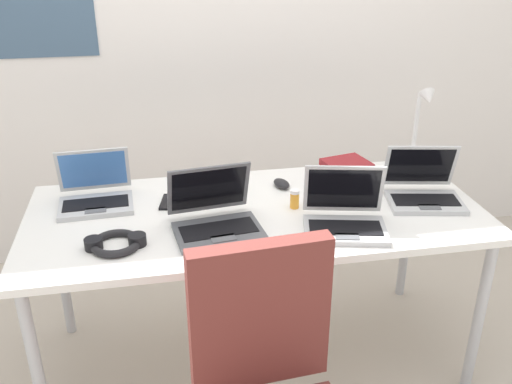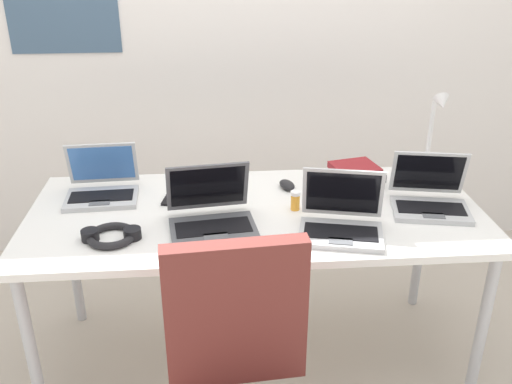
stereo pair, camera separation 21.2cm
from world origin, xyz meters
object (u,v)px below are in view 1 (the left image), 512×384
at_px(laptop_mid_desk, 345,217).
at_px(pill_bottle, 295,198).
at_px(computer_mouse, 282,184).
at_px(book_stack, 348,171).
at_px(laptop_front_left, 95,194).
at_px(laptop_far_corner, 423,191).
at_px(cell_phone, 169,202).
at_px(laptop_near_lamp, 215,218).
at_px(desk_lamp, 419,129).
at_px(headphones, 116,243).

relative_size(laptop_mid_desk, pill_bottle, 4.42).
distance_m(computer_mouse, book_stack, 0.30).
bearing_deg(book_stack, laptop_front_left, -178.30).
height_order(laptop_mid_desk, laptop_far_corner, laptop_mid_desk).
xyz_separation_m(laptop_far_corner, cell_phone, (-1.03, 0.17, -0.04)).
relative_size(laptop_far_corner, book_stack, 1.43).
distance_m(laptop_far_corner, pill_bottle, 0.54).
bearing_deg(laptop_far_corner, laptop_near_lamp, -174.28).
xyz_separation_m(desk_lamp, pill_bottle, (-0.64, -0.28, -0.16)).
relative_size(headphones, pill_bottle, 2.71).
xyz_separation_m(laptop_front_left, computer_mouse, (0.78, 0.02, -0.03)).
bearing_deg(laptop_front_left, cell_phone, -8.96).
relative_size(laptop_mid_desk, book_stack, 1.47).
bearing_deg(laptop_far_corner, laptop_front_left, 170.85).
bearing_deg(book_stack, laptop_mid_desk, -110.59).
distance_m(laptop_near_lamp, pill_bottle, 0.35).
bearing_deg(book_stack, pill_bottle, -144.22).
xyz_separation_m(computer_mouse, cell_phone, (-0.49, -0.07, -0.01)).
xyz_separation_m(cell_phone, headphones, (-0.20, -0.32, 0.01)).
bearing_deg(laptop_mid_desk, computer_mouse, 110.20).
bearing_deg(cell_phone, computer_mouse, 18.99).
bearing_deg(laptop_mid_desk, book_stack, 69.41).
relative_size(desk_lamp, book_stack, 1.68).
height_order(laptop_far_corner, headphones, laptop_far_corner).
distance_m(cell_phone, book_stack, 0.79).
relative_size(cell_phone, book_stack, 0.57).
distance_m(desk_lamp, pill_bottle, 0.72).
xyz_separation_m(laptop_far_corner, pill_bottle, (-0.54, 0.03, -0.00)).
bearing_deg(desk_lamp, cell_phone, -172.67).
relative_size(laptop_near_lamp, pill_bottle, 4.39).
height_order(laptop_near_lamp, book_stack, laptop_near_lamp).
bearing_deg(laptop_far_corner, headphones, -172.93).
distance_m(cell_phone, pill_bottle, 0.51).
relative_size(desk_lamp, laptop_far_corner, 1.17).
bearing_deg(laptop_near_lamp, laptop_mid_desk, -9.55).
relative_size(pill_bottle, book_stack, 0.33).
relative_size(laptop_front_left, laptop_far_corner, 0.89).
bearing_deg(laptop_mid_desk, laptop_far_corner, 22.90).
bearing_deg(desk_lamp, pill_bottle, -156.40).
bearing_deg(headphones, laptop_mid_desk, -0.97).
xyz_separation_m(computer_mouse, headphones, (-0.69, -0.39, -0.00)).
bearing_deg(book_stack, laptop_far_corner, -45.60).
relative_size(laptop_mid_desk, headphones, 1.63).
xyz_separation_m(laptop_mid_desk, book_stack, (0.15, 0.41, 0.00)).
xyz_separation_m(laptop_front_left, headphones, (0.09, -0.36, -0.03)).
height_order(laptop_front_left, laptop_near_lamp, laptop_near_lamp).
bearing_deg(laptop_far_corner, book_stack, 134.40).
bearing_deg(cell_phone, laptop_far_corner, 1.86).
height_order(laptop_near_lamp, computer_mouse, laptop_near_lamp).
height_order(laptop_far_corner, cell_phone, laptop_far_corner).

